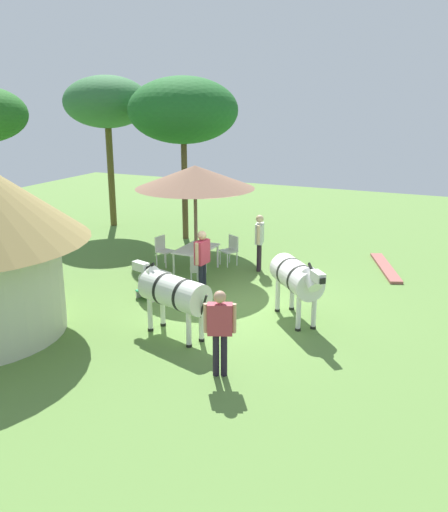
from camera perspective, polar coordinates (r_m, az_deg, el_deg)
ground_plane at (r=13.78m, az=1.83°, el=-5.07°), size 36.00×36.00×0.00m
shade_umbrella at (r=15.60m, az=-3.02°, el=8.17°), size 3.38×3.38×3.13m
patio_dining_table at (r=16.05m, az=-2.91°, el=0.56°), size 1.46×0.88×0.74m
patio_chair_east_end at (r=16.85m, az=-6.36°, el=0.76°), size 0.50×0.49×0.90m
patio_chair_near_lawn at (r=14.89m, az=-2.69°, el=-1.29°), size 0.58×0.59×0.90m
patio_chair_near_hut at (r=16.79m, az=0.70°, el=0.81°), size 0.58×0.59×0.90m
guest_beside_umbrella at (r=16.13m, az=3.69°, el=1.93°), size 0.59×0.31×1.69m
guest_behind_table at (r=14.12m, az=-2.27°, el=-0.09°), size 0.61×0.25×1.72m
standing_watcher at (r=10.10m, az=-0.43°, el=-7.20°), size 0.37×0.56×1.68m
striped_lounge_chair at (r=14.32m, az=-7.34°, el=-3.27°), size 0.93×0.74×0.62m
zebra_nearest_camera at (r=11.81m, az=-5.34°, el=-3.73°), size 1.13×2.21×1.54m
zebra_by_umbrella at (r=12.61m, az=7.58°, el=-2.26°), size 1.83×1.68×1.58m
acacia_tree_behind_hut at (r=21.86m, az=-12.05°, el=15.27°), size 3.23×3.23×5.72m
acacia_tree_left_background at (r=19.40m, az=-4.26°, el=14.80°), size 3.76×3.76×5.64m
brick_patio_kerb at (r=17.22m, az=16.39°, el=-1.15°), size 2.74×1.34×0.08m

